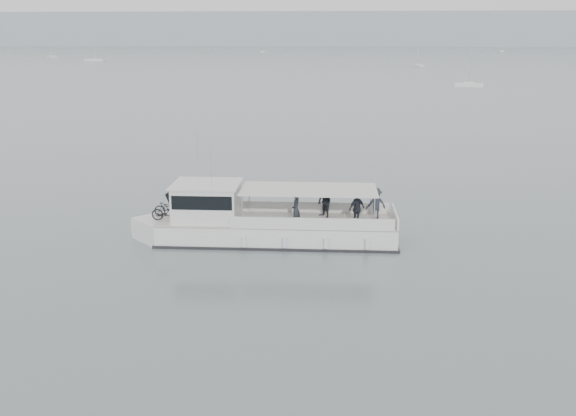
{
  "coord_description": "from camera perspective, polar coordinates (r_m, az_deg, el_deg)",
  "views": [
    {
      "loc": [
        6.11,
        -26.0,
        9.3
      ],
      "look_at": [
        3.9,
        2.38,
        1.6
      ],
      "focal_mm": 40.0,
      "sensor_mm": 36.0,
      "label": 1
    }
  ],
  "objects": [
    {
      "name": "headland",
      "position": [
        586.06,
        3.99,
        15.56
      ],
      "size": [
        1400.0,
        90.0,
        28.0
      ],
      "primitive_type": "cube",
      "color": "#939EA8",
      "rests_on": "ground"
    },
    {
      "name": "tour_boat",
      "position": [
        29.84,
        -3.04,
        -1.32
      ],
      "size": [
        12.48,
        3.32,
        5.22
      ],
      "rotation": [
        0.0,
        0.0,
        0.01
      ],
      "color": "silver",
      "rests_on": "ground"
    },
    {
      "name": "ground",
      "position": [
        28.28,
        -8.3,
        -4.23
      ],
      "size": [
        1400.0,
        1400.0,
        0.0
      ],
      "primitive_type": "plane",
      "color": "#525D61",
      "rests_on": "ground"
    },
    {
      "name": "moored_fleet",
      "position": [
        215.95,
        2.73,
        12.74
      ],
      "size": [
        358.48,
        337.5,
        9.46
      ],
      "color": "silver",
      "rests_on": "ground"
    }
  ]
}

